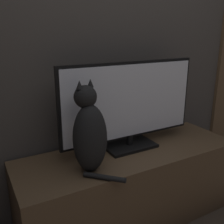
% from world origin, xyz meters
% --- Properties ---
extents(wall_back, '(4.80, 0.05, 2.60)m').
position_xyz_m(wall_back, '(0.00, 1.22, 1.30)').
color(wall_back, '#47423D').
rests_on(wall_back, ground_plane).
extents(tv_stand, '(1.50, 0.50, 0.52)m').
position_xyz_m(tv_stand, '(0.00, 0.93, 0.26)').
color(tv_stand, brown).
rests_on(tv_stand, ground_plane).
extents(tv, '(0.98, 0.21, 0.58)m').
position_xyz_m(tv, '(0.03, 1.00, 0.82)').
color(tv, black).
rests_on(tv, tv_stand).
extents(cat, '(0.23, 0.33, 0.52)m').
position_xyz_m(cat, '(-0.33, 0.84, 0.74)').
color(cat, black).
rests_on(cat, tv_stand).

